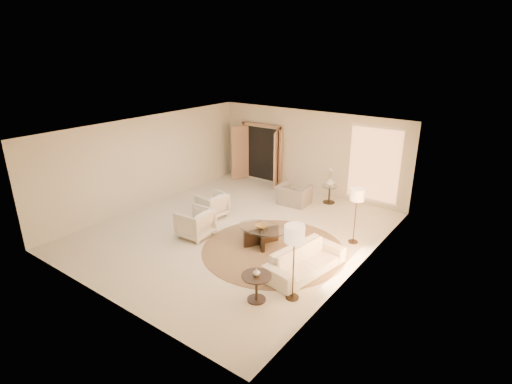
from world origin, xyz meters
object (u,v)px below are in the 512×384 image
Objects in this scene: coffee_table at (261,234)px; armchair_right at (195,222)px; sofa at (305,261)px; side_table at (329,193)px; side_vase at (330,182)px; floor_lamp_near at (357,197)px; floor_lamp_far at (295,237)px; end_vase at (256,272)px; accent_chair at (294,192)px; armchair_left at (212,204)px; bowl at (261,226)px; end_table at (256,283)px.

armchair_right is at bearing -158.50° from coffee_table.
sofa is at bearing 89.21° from armchair_right.
side_vase is at bearing 0.00° from side_table.
floor_lamp_near is at bearing 2.22° from sofa.
end_vase is (-0.54, -0.49, -0.72)m from floor_lamp_far.
coffee_table is at bearing 82.11° from sofa.
armchair_right is at bearing 71.62° from accent_chair.
side_table is (0.10, 3.64, 0.05)m from coffee_table.
armchair_right is at bearing 102.82° from sofa.
armchair_right is 3.04× the size of side_vase.
side_table is at bearing 149.96° from armchair_left.
floor_lamp_far is (0.28, -1.01, 1.07)m from sofa.
side_table is at bearing 129.43° from floor_lamp_near.
bowl is (-1.86, -1.50, -0.74)m from floor_lamp_near.
armchair_right is at bearing -112.51° from side_table.
floor_lamp_far is at bearing 70.14° from armchair_left.
floor_lamp_near reaches higher than end_table.
armchair_left is 1.36× the size of side_table.
end_table is 0.38× the size of floor_lamp_far.
floor_lamp_near is (1.86, 1.50, 0.96)m from coffee_table.
armchair_left is at bearing -127.67° from side_vase.
side_table reaches higher than end_table.
side_vase is at bearing -141.26° from accent_chair.
coffee_table is 0.96× the size of floor_lamp_near.
armchair_right is 4.66m from side_table.
armchair_left reaches higher than bowl.
accent_chair is 0.61× the size of floor_lamp_far.
floor_lamp_near is (1.76, -2.14, 0.90)m from side_table.
accent_chair is at bearing -137.60° from side_table.
sofa is at bearing 80.07° from end_vase.
sofa is 3.49× the size of side_table.
side_table is at bearing 108.84° from floor_lamp_far.
end_table is at bearing -179.71° from sofa.
accent_chair is at bearing 152.61° from floor_lamp_near.
sofa is 1.43× the size of coffee_table.
floor_lamp_far is at bearing 41.79° from end_table.
armchair_left is at bearing 83.75° from sofa.
sofa is at bearing -70.42° from side_table.
end_table is 1.22m from floor_lamp_far.
end_vase is at bearing 61.26° from armchair_left.
bowl is at bearing 140.74° from floor_lamp_far.
floor_lamp_far is 10.44× the size of end_vase.
end_vase is at bearing -179.71° from sofa.
floor_lamp_near is at bearing 148.94° from accent_chair.
floor_lamp_far reaches higher than bowl.
floor_lamp_near is at bearing 81.18° from end_table.
floor_lamp_far is at bearing -71.16° from side_table.
floor_lamp_far is 1.03m from end_vase.
accent_chair is at bearing 113.12° from end_table.
end_table is 1.04× the size of side_table.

